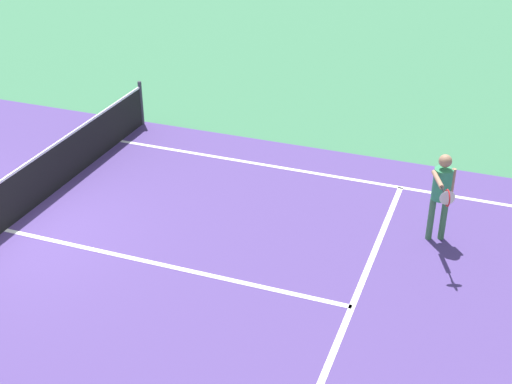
% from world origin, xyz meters
% --- Properties ---
extents(ground_plane, '(60.00, 60.00, 0.00)m').
position_xyz_m(ground_plane, '(0.00, 0.00, 0.00)').
color(ground_plane, '#38724C').
extents(court_surface_inbounds, '(10.62, 24.40, 0.00)m').
position_xyz_m(court_surface_inbounds, '(0.00, 0.00, 0.00)').
color(court_surface_inbounds, '#4C387A').
rests_on(court_surface_inbounds, ground_plane).
extents(line_sideline_right, '(0.10, 11.89, 0.01)m').
position_xyz_m(line_sideline_right, '(4.11, -5.95, 0.00)').
color(line_sideline_right, white).
rests_on(line_sideline_right, ground_plane).
extents(line_service_near, '(8.22, 0.10, 0.01)m').
position_xyz_m(line_service_near, '(0.00, -6.40, 0.00)').
color(line_service_near, white).
rests_on(line_service_near, ground_plane).
extents(line_center_service, '(0.10, 6.40, 0.01)m').
position_xyz_m(line_center_service, '(0.00, -3.20, 0.00)').
color(line_center_service, white).
rests_on(line_center_service, ground_plane).
extents(net, '(10.43, 0.09, 1.07)m').
position_xyz_m(net, '(0.00, 0.00, 0.49)').
color(net, '#33383D').
rests_on(net, ground_plane).
extents(player_near, '(1.20, 0.48, 1.64)m').
position_xyz_m(player_near, '(2.40, -7.31, 1.02)').
color(player_near, '#3F7247').
rests_on(player_near, ground_plane).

